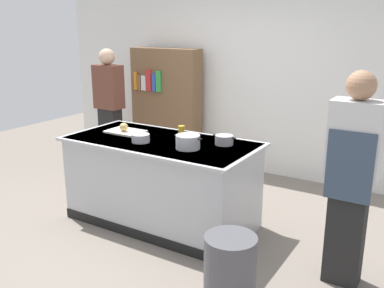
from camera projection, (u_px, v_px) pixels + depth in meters
The scene contains 13 objects.
ground_plane at pixel (162, 221), 4.57m from camera, with size 10.00×10.00×0.00m, color slate.
back_wall at pixel (249, 64), 5.89m from camera, with size 6.40×0.12×3.00m, color white.
counter_island at pixel (162, 180), 4.45m from camera, with size 1.98×0.98×0.90m.
cutting_board at pixel (125, 132), 4.64m from camera, with size 0.40×0.28×0.02m, color silver.
onion at pixel (124, 127), 4.59m from camera, with size 0.09×0.09×0.09m, color tan.
stock_pot at pixel (188, 142), 4.03m from camera, with size 0.30×0.23×0.13m.
sauce_pan at pixel (224, 140), 4.17m from camera, with size 0.24×0.18×0.09m.
mixing_bowl at pixel (141, 138), 4.26m from camera, with size 0.18×0.18×0.08m, color #B7BABF.
juice_cup at pixel (181, 130), 4.53m from camera, with size 0.07×0.07×0.10m, color yellow.
trash_bin at pixel (230, 271), 3.14m from camera, with size 0.39×0.39×0.56m, color #4C4C51.
person_chef at pixel (351, 176), 3.28m from camera, with size 0.38×0.25×1.72m.
person_guest at pixel (110, 107), 5.98m from camera, with size 0.38×0.24×1.72m.
bookshelf at pixel (166, 106), 6.42m from camera, with size 1.10×0.31×1.70m.
Camera 1 is at (2.46, -3.39, 2.04)m, focal length 39.95 mm.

